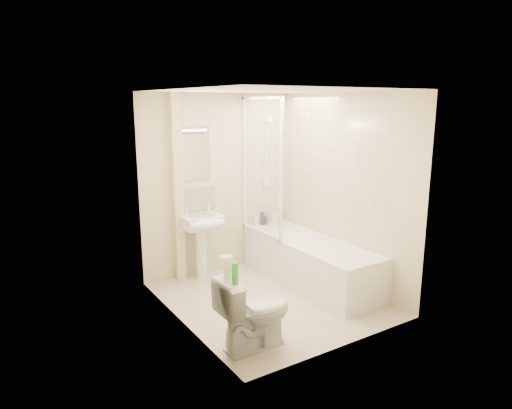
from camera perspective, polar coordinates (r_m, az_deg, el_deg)
floor at (r=5.51m, az=1.72°, el=-11.75°), size 2.50×2.50×0.00m
wall_back at (r=6.18m, az=-4.73°, el=2.60°), size 2.20×0.02×2.40m
wall_left at (r=4.62m, az=-9.55°, el=-1.00°), size 0.02×2.50×2.40m
wall_right at (r=5.81m, az=10.81°, el=1.76°), size 0.02×2.50×2.40m
ceiling at (r=5.02m, az=1.91°, el=14.07°), size 2.20×2.50×0.02m
tile_back at (r=6.52m, az=1.14°, el=5.15°), size 0.70×0.01×1.75m
tile_right at (r=5.90m, az=9.55°, el=4.20°), size 0.01×2.10×1.75m
pipe_boxing at (r=5.87m, az=-9.82°, el=1.91°), size 0.12×0.12×2.40m
splashback at (r=6.05m, az=-7.68°, el=0.66°), size 0.60×0.02×0.30m
mirror at (r=5.96m, az=-7.83°, el=5.84°), size 0.46×0.01×0.60m
strip_light at (r=5.91m, az=-7.84°, el=9.38°), size 0.42×0.07×0.07m
bathtub at (r=5.96m, az=6.71°, el=-6.90°), size 0.70×2.10×0.55m
shower_screen at (r=5.96m, az=0.68°, el=4.69°), size 0.04×0.92×1.80m
shower_fixture at (r=6.47m, az=1.35°, el=6.17°), size 0.10×0.16×0.99m
pedestal_sink at (r=5.94m, az=-6.65°, el=-3.03°), size 0.50×0.47×0.97m
bottle_white_a at (r=6.50m, az=0.01°, el=-2.08°), size 0.06×0.06×0.14m
bottle_black_b at (r=6.55m, az=0.80°, el=-1.76°), size 0.05×0.05×0.19m
bottle_blue at (r=6.59m, az=1.24°, el=-1.95°), size 0.05×0.05×0.13m
bottle_cream at (r=6.65m, az=2.11°, el=-1.62°), size 0.06×0.06×0.17m
bottle_white_b at (r=6.69m, az=2.53°, el=-1.67°), size 0.05×0.05×0.14m
bottle_green at (r=6.74m, az=3.07°, el=-1.85°), size 0.07×0.07×0.08m
toilet at (r=4.39m, az=-0.18°, el=-13.17°), size 0.41×0.72×0.73m
toilet_roll_lower at (r=4.17m, az=-3.38°, el=-8.36°), size 0.11×0.11×0.11m
toilet_roll_upper at (r=4.10m, az=-3.71°, el=-7.16°), size 0.12×0.12×0.10m
green_bottle at (r=3.99m, az=-2.64°, el=-8.61°), size 0.06×0.06×0.20m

